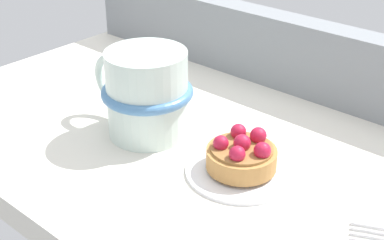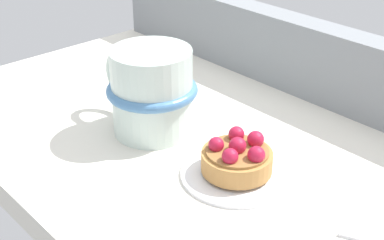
# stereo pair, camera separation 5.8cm
# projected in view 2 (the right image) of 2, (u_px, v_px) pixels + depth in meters

# --- Properties ---
(ground_plane) EXTENTS (0.82, 0.42, 0.03)m
(ground_plane) POSITION_uv_depth(u_px,v_px,m) (228.00, 167.00, 0.61)
(ground_plane) COLOR silver
(window_rail_back) EXTENTS (0.80, 0.04, 0.10)m
(window_rail_back) POSITION_uv_depth(u_px,v_px,m) (335.00, 68.00, 0.69)
(window_rail_back) COLOR gray
(window_rail_back) RESTS_ON ground_plane
(dessert_plate) EXTENTS (0.12, 0.12, 0.01)m
(dessert_plate) POSITION_uv_depth(u_px,v_px,m) (236.00, 173.00, 0.56)
(dessert_plate) COLOR white
(dessert_plate) RESTS_ON ground_plane
(raspberry_tart) EXTENTS (0.07, 0.07, 0.04)m
(raspberry_tart) POSITION_uv_depth(u_px,v_px,m) (237.00, 157.00, 0.55)
(raspberry_tart) COLOR #B77F42
(raspberry_tart) RESTS_ON dessert_plate
(coffee_mug) EXTENTS (0.14, 0.11, 0.10)m
(coffee_mug) POSITION_uv_depth(u_px,v_px,m) (151.00, 91.00, 0.62)
(coffee_mug) COLOR silver
(coffee_mug) RESTS_ON ground_plane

